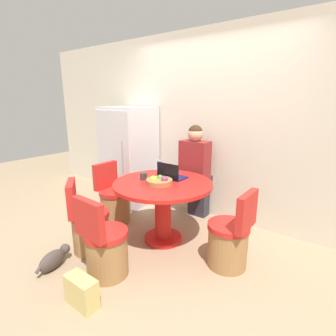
{
  "coord_description": "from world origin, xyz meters",
  "views": [
    {
      "loc": [
        1.77,
        -1.95,
        1.67
      ],
      "look_at": [
        -0.02,
        0.42,
        0.89
      ],
      "focal_mm": 28.0,
      "sensor_mm": 36.0,
      "label": 1
    }
  ],
  "objects_px": {
    "chair_near_camera": "(105,249)",
    "laptop": "(171,175)",
    "fruit_bowl": "(159,181)",
    "cat": "(54,259)",
    "chair_near_left_corner": "(89,227)",
    "handbag": "(82,292)",
    "dining_table": "(163,198)",
    "chair_right_side": "(230,241)",
    "bottle": "(160,167)",
    "person_seated": "(196,168)",
    "refrigerator": "(129,156)",
    "chair_left_side": "(114,202)"
  },
  "relations": [
    {
      "from": "chair_near_camera",
      "to": "laptop",
      "type": "height_order",
      "value": "laptop"
    },
    {
      "from": "chair_near_camera",
      "to": "fruit_bowl",
      "type": "distance_m",
      "value": 0.92
    },
    {
      "from": "cat",
      "to": "chair_near_left_corner",
      "type": "bearing_deg",
      "value": -15.93
    },
    {
      "from": "handbag",
      "to": "dining_table",
      "type": "bearing_deg",
      "value": 95.21
    },
    {
      "from": "cat",
      "to": "handbag",
      "type": "height_order",
      "value": "handbag"
    },
    {
      "from": "handbag",
      "to": "chair_right_side",
      "type": "bearing_deg",
      "value": 59.04
    },
    {
      "from": "bottle",
      "to": "laptop",
      "type": "bearing_deg",
      "value": -13.22
    },
    {
      "from": "chair_near_left_corner",
      "to": "cat",
      "type": "xyz_separation_m",
      "value": [
        -0.02,
        -0.43,
        -0.18
      ]
    },
    {
      "from": "dining_table",
      "to": "handbag",
      "type": "height_order",
      "value": "dining_table"
    },
    {
      "from": "chair_right_side",
      "to": "person_seated",
      "type": "distance_m",
      "value": 1.28
    },
    {
      "from": "chair_near_camera",
      "to": "handbag",
      "type": "relative_size",
      "value": 2.77
    },
    {
      "from": "chair_near_left_corner",
      "to": "refrigerator",
      "type": "bearing_deg",
      "value": -24.96
    },
    {
      "from": "person_seated",
      "to": "dining_table",
      "type": "bearing_deg",
      "value": 92.5
    },
    {
      "from": "chair_left_side",
      "to": "chair_right_side",
      "type": "bearing_deg",
      "value": -90.18
    },
    {
      "from": "bottle",
      "to": "cat",
      "type": "distance_m",
      "value": 1.56
    },
    {
      "from": "bottle",
      "to": "chair_near_camera",
      "type": "bearing_deg",
      "value": -79.87
    },
    {
      "from": "handbag",
      "to": "laptop",
      "type": "bearing_deg",
      "value": 95.03
    },
    {
      "from": "dining_table",
      "to": "cat",
      "type": "relative_size",
      "value": 2.7
    },
    {
      "from": "laptop",
      "to": "refrigerator",
      "type": "bearing_deg",
      "value": -21.37
    },
    {
      "from": "dining_table",
      "to": "handbag",
      "type": "distance_m",
      "value": 1.31
    },
    {
      "from": "chair_right_side",
      "to": "chair_near_left_corner",
      "type": "height_order",
      "value": "same"
    },
    {
      "from": "chair_left_side",
      "to": "cat",
      "type": "relative_size",
      "value": 1.94
    },
    {
      "from": "laptop",
      "to": "fruit_bowl",
      "type": "relative_size",
      "value": 1.05
    },
    {
      "from": "chair_near_camera",
      "to": "handbag",
      "type": "height_order",
      "value": "chair_near_camera"
    },
    {
      "from": "bottle",
      "to": "cat",
      "type": "xyz_separation_m",
      "value": [
        -0.32,
        -1.34,
        -0.74
      ]
    },
    {
      "from": "refrigerator",
      "to": "handbag",
      "type": "relative_size",
      "value": 5.21
    },
    {
      "from": "cat",
      "to": "chair_near_camera",
      "type": "bearing_deg",
      "value": -77.07
    },
    {
      "from": "chair_right_side",
      "to": "fruit_bowl",
      "type": "xyz_separation_m",
      "value": [
        -0.85,
        -0.08,
        0.49
      ]
    },
    {
      "from": "fruit_bowl",
      "to": "handbag",
      "type": "distance_m",
      "value": 1.33
    },
    {
      "from": "refrigerator",
      "to": "bottle",
      "type": "height_order",
      "value": "refrigerator"
    },
    {
      "from": "chair_left_side",
      "to": "fruit_bowl",
      "type": "bearing_deg",
      "value": -95.04
    },
    {
      "from": "chair_near_camera",
      "to": "chair_near_left_corner",
      "type": "bearing_deg",
      "value": -17.77
    },
    {
      "from": "handbag",
      "to": "fruit_bowl",
      "type": "bearing_deg",
      "value": 95.12
    },
    {
      "from": "chair_left_side",
      "to": "chair_near_camera",
      "type": "bearing_deg",
      "value": -136.43
    },
    {
      "from": "chair_right_side",
      "to": "person_seated",
      "type": "xyz_separation_m",
      "value": [
        -0.89,
        0.8,
        0.45
      ]
    },
    {
      "from": "refrigerator",
      "to": "bottle",
      "type": "relative_size",
      "value": 6.04
    },
    {
      "from": "refrigerator",
      "to": "fruit_bowl",
      "type": "bearing_deg",
      "value": -30.88
    },
    {
      "from": "person_seated",
      "to": "refrigerator",
      "type": "bearing_deg",
      "value": 7.2
    },
    {
      "from": "fruit_bowl",
      "to": "chair_near_camera",
      "type": "bearing_deg",
      "value": -93.15
    },
    {
      "from": "bottle",
      "to": "handbag",
      "type": "relative_size",
      "value": 0.86
    },
    {
      "from": "chair_right_side",
      "to": "laptop",
      "type": "bearing_deg",
      "value": -101.94
    },
    {
      "from": "dining_table",
      "to": "chair_left_side",
      "type": "relative_size",
      "value": 1.39
    },
    {
      "from": "chair_right_side",
      "to": "refrigerator",
      "type": "bearing_deg",
      "value": -107.65
    },
    {
      "from": "person_seated",
      "to": "handbag",
      "type": "distance_m",
      "value": 2.13
    },
    {
      "from": "bottle",
      "to": "handbag",
      "type": "height_order",
      "value": "bottle"
    },
    {
      "from": "cat",
      "to": "refrigerator",
      "type": "bearing_deg",
      "value": 7.72
    },
    {
      "from": "chair_near_left_corner",
      "to": "handbag",
      "type": "distance_m",
      "value": 0.86
    },
    {
      "from": "chair_right_side",
      "to": "chair_near_camera",
      "type": "bearing_deg",
      "value": -46.25
    },
    {
      "from": "refrigerator",
      "to": "person_seated",
      "type": "height_order",
      "value": "refrigerator"
    },
    {
      "from": "laptop",
      "to": "fruit_bowl",
      "type": "height_order",
      "value": "laptop"
    }
  ]
}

